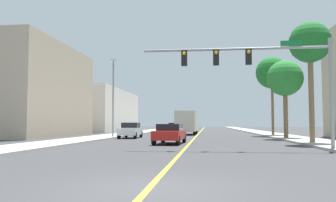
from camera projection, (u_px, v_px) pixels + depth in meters
The scene contains 14 objects.
ground at pixel (199, 133), 49.24m from camera, with size 192.00×192.00×0.00m, color #38383A.
sidewalk_left at pixel (136, 133), 50.27m from camera, with size 3.34×168.00×0.15m, color #B2ADA3.
sidewalk_right at pixel (264, 133), 48.23m from camera, with size 3.34×168.00×0.15m, color #9E9B93.
lane_marking_center at pixel (199, 133), 49.24m from camera, with size 0.16×144.00×0.01m, color yellow.
building_left_far at pixel (89, 111), 63.70m from camera, with size 13.25×24.26×7.34m, color silver.
traffic_signal_mast at pixel (263, 66), 18.65m from camera, with size 10.05×0.36×5.77m.
street_lamp at pixel (113, 93), 33.69m from camera, with size 0.56×0.28×7.54m.
palm_near at pixel (310, 44), 23.90m from camera, with size 2.82×2.82×8.25m.
palm_mid at pixel (285, 79), 31.35m from camera, with size 3.22×3.22×6.95m.
palm_far at pixel (272, 73), 38.97m from camera, with size 3.58×3.58×8.74m.
car_red at pixel (170, 133), 24.02m from camera, with size 1.99×4.57×1.37m.
car_green at pixel (174, 127), 53.15m from camera, with size 1.95×3.94×1.50m.
car_white at pixel (131, 130), 33.38m from camera, with size 1.86×4.44×1.49m.
delivery_truck at pixel (187, 122), 43.53m from camera, with size 2.51×7.78×2.88m.
Camera 1 is at (1.29, -7.61, 1.41)m, focal length 37.18 mm.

